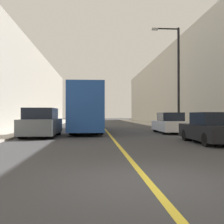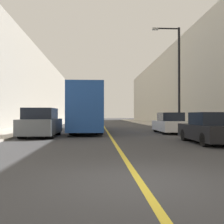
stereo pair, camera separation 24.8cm
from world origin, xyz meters
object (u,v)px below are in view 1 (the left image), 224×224
(car_right_near, at_px, (212,129))
(car_right_mid, at_px, (170,124))
(parked_suv_left, at_px, (41,123))
(street_lamp_right, at_px, (177,73))
(bus, at_px, (87,109))

(car_right_near, relative_size, car_right_mid, 0.99)
(parked_suv_left, relative_size, street_lamp_right, 0.55)
(parked_suv_left, relative_size, car_right_near, 1.14)
(parked_suv_left, height_order, car_right_mid, parked_suv_left)
(parked_suv_left, bearing_deg, car_right_near, -26.11)
(car_right_mid, xyz_separation_m, street_lamp_right, (1.23, 2.08, 4.27))
(parked_suv_left, distance_m, car_right_near, 10.15)
(bus, relative_size, parked_suv_left, 2.70)
(bus, distance_m, car_right_near, 11.99)
(car_right_mid, height_order, street_lamp_right, street_lamp_right)
(parked_suv_left, bearing_deg, bus, 63.62)
(bus, xyz_separation_m, car_right_mid, (6.32, -2.99, -1.19))
(bus, bearing_deg, car_right_mid, -25.30)
(car_right_near, distance_m, street_lamp_right, 10.24)
(car_right_near, xyz_separation_m, street_lamp_right, (1.24, 9.22, 4.29))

